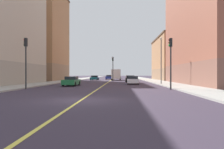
# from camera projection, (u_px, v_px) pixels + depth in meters

# --- Properties ---
(ground_plane) EXTENTS (400.00, 400.00, 0.00)m
(ground_plane) POSITION_uv_depth(u_px,v_px,m) (81.00, 100.00, 14.00)
(ground_plane) COLOR #352B3A
(ground_plane) RESTS_ON ground
(sidewalk_left) EXTENTS (3.98, 168.00, 0.15)m
(sidewalk_left) POSITION_uv_depth(u_px,v_px,m) (148.00, 80.00, 62.55)
(sidewalk_left) COLOR #9E9B93
(sidewalk_left) RESTS_ON ground
(sidewalk_right) EXTENTS (3.98, 168.00, 0.15)m
(sidewalk_right) POSITION_uv_depth(u_px,v_px,m) (77.00, 79.00, 63.37)
(sidewalk_right) COLOR #9E9B93
(sidewalk_right) RESTS_ON ground
(lane_center_stripe) EXTENTS (0.16, 154.00, 0.01)m
(lane_center_stripe) POSITION_uv_depth(u_px,v_px,m) (112.00, 80.00, 62.96)
(lane_center_stripe) COLOR #E5D14C
(lane_center_stripe) RESTS_ON ground
(building_left_near) EXTENTS (10.26, 25.73, 19.68)m
(building_left_near) POSITION_uv_depth(u_px,v_px,m) (214.00, 22.00, 34.64)
(building_left_near) COLOR brown
(building_left_near) RESTS_ON ground
(building_left_mid) EXTENTS (10.26, 20.59, 11.42)m
(building_left_mid) POSITION_uv_depth(u_px,v_px,m) (176.00, 59.00, 58.79)
(building_left_mid) COLOR #8F6B4F
(building_left_mid) RESTS_ON ground
(building_right_midblock) EXTENTS (10.26, 16.16, 22.43)m
(building_right_midblock) POSITION_uv_depth(u_px,v_px,m) (42.00, 36.00, 55.36)
(building_right_midblock) COLOR #8F6B4F
(building_right_midblock) RESTS_ON ground
(traffic_light_left_near) EXTENTS (0.40, 0.32, 5.47)m
(traffic_light_left_near) POSITION_uv_depth(u_px,v_px,m) (171.00, 56.00, 23.36)
(traffic_light_left_near) COLOR #2D2D2D
(traffic_light_left_near) RESTS_ON ground
(traffic_light_right_near) EXTENTS (0.40, 0.32, 5.59)m
(traffic_light_right_near) POSITION_uv_depth(u_px,v_px,m) (26.00, 56.00, 23.98)
(traffic_light_right_near) COLOR #2D2D2D
(traffic_light_right_near) RESTS_ON ground
(traffic_light_median_far) EXTENTS (0.40, 0.32, 5.46)m
(traffic_light_median_far) POSITION_uv_depth(u_px,v_px,m) (113.00, 65.00, 48.84)
(traffic_light_median_far) COLOR #2D2D2D
(traffic_light_median_far) RESTS_ON ground
(street_lamp_left_near) EXTENTS (0.36, 0.36, 7.26)m
(street_lamp_left_near) POSITION_uv_depth(u_px,v_px,m) (161.00, 56.00, 34.34)
(street_lamp_left_near) COLOR #4C4C51
(street_lamp_left_near) RESTS_ON ground
(car_blue) EXTENTS (2.06, 4.04, 1.29)m
(car_blue) POSITION_uv_depth(u_px,v_px,m) (109.00, 77.00, 68.04)
(car_blue) COLOR #23389E
(car_blue) RESTS_ON ground
(car_red) EXTENTS (1.93, 4.28, 1.29)m
(car_red) POSITION_uv_depth(u_px,v_px,m) (109.00, 77.00, 80.26)
(car_red) COLOR red
(car_red) RESTS_ON ground
(car_black) EXTENTS (1.93, 4.07, 1.37)m
(car_black) POSITION_uv_depth(u_px,v_px,m) (130.00, 79.00, 45.40)
(car_black) COLOR black
(car_black) RESTS_ON ground
(car_green) EXTENTS (1.83, 4.51, 1.32)m
(car_green) POSITION_uv_depth(u_px,v_px,m) (71.00, 81.00, 31.00)
(car_green) COLOR #1E6B38
(car_green) RESTS_ON ground
(car_silver) EXTENTS (1.88, 4.00, 1.32)m
(car_silver) POSITION_uv_depth(u_px,v_px,m) (118.00, 77.00, 81.41)
(car_silver) COLOR silver
(car_silver) RESTS_ON ground
(car_white) EXTENTS (2.03, 4.60, 1.33)m
(car_white) POSITION_uv_depth(u_px,v_px,m) (133.00, 80.00, 36.28)
(car_white) COLOR white
(car_white) RESTS_ON ground
(car_teal) EXTENTS (2.05, 4.39, 1.26)m
(car_teal) POSITION_uv_depth(u_px,v_px,m) (95.00, 78.00, 59.58)
(car_teal) COLOR #196670
(car_teal) RESTS_ON ground
(box_truck) EXTENTS (2.47, 7.08, 2.85)m
(box_truck) POSITION_uv_depth(u_px,v_px,m) (116.00, 74.00, 58.99)
(box_truck) COLOR maroon
(box_truck) RESTS_ON ground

